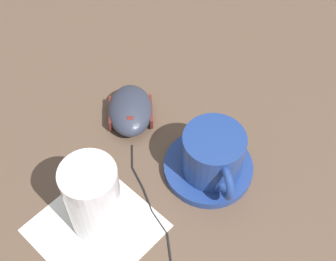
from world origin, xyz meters
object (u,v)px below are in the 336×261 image
Objects in this scene: coffee_cup at (214,154)px; computer_mouse at (131,110)px; saucer at (208,167)px; drinking_glass at (93,198)px.

coffee_cup reaches higher than computer_mouse.
drinking_glass is (0.02, -0.16, 0.05)m from saucer.
drinking_glass reaches higher than saucer.
saucer is 1.10× the size of coffee_cup.
coffee_cup is at bearing 16.26° from saucer.
coffee_cup is 1.01× the size of computer_mouse.
drinking_glass is at bearing -33.47° from computer_mouse.
coffee_cup reaches higher than saucer.
saucer is 1.11× the size of computer_mouse.
drinking_glass is at bearing -86.50° from coffee_cup.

